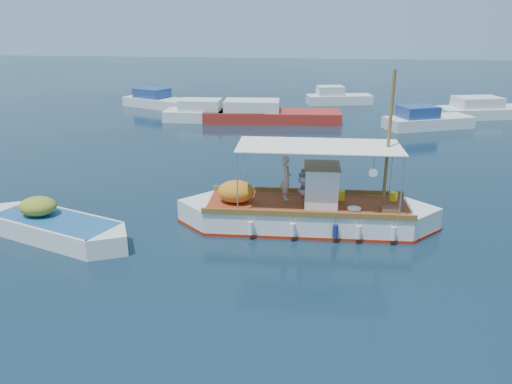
# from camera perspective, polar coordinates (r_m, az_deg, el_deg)

# --- Properties ---
(ground) EXTENTS (160.00, 160.00, 0.00)m
(ground) POSITION_cam_1_polar(r_m,az_deg,el_deg) (18.66, 4.04, -4.31)
(ground) COLOR black
(ground) RESTS_ON ground
(fishing_caique) EXTENTS (9.87, 2.98, 6.02)m
(fishing_caique) POSITION_cam_1_polar(r_m,az_deg,el_deg) (18.81, 5.65, -2.41)
(fishing_caique) COLOR white
(fishing_caique) RESTS_ON ground
(dinghy) EXTENTS (6.16, 3.35, 1.60)m
(dinghy) POSITION_cam_1_polar(r_m,az_deg,el_deg) (19.27, -21.94, -3.88)
(dinghy) COLOR white
(dinghy) RESTS_ON ground
(bg_boat_nw) EXTENTS (7.69, 2.61, 1.80)m
(bg_boat_nw) POSITION_cam_1_polar(r_m,az_deg,el_deg) (38.27, -5.01, 8.83)
(bg_boat_nw) COLOR silver
(bg_boat_nw) RESTS_ON ground
(bg_boat_n) EXTENTS (10.33, 3.50, 1.80)m
(bg_boat_n) POSITION_cam_1_polar(r_m,az_deg,el_deg) (37.89, 1.36, 8.79)
(bg_boat_n) COLOR #A7251B
(bg_boat_n) RESTS_ON ground
(bg_boat_ne) EXTENTS (6.57, 4.43, 1.80)m
(bg_boat_ne) POSITION_cam_1_polar(r_m,az_deg,el_deg) (37.56, 18.85, 7.67)
(bg_boat_ne) COLOR silver
(bg_boat_ne) RESTS_ON ground
(bg_boat_e) EXTENTS (8.86, 4.74, 1.80)m
(bg_boat_e) POSITION_cam_1_polar(r_m,az_deg,el_deg) (43.55, 24.99, 8.40)
(bg_boat_e) COLOR silver
(bg_boat_e) RESTS_ON ground
(bg_boat_far_w) EXTENTS (7.34, 4.95, 1.80)m
(bg_boat_far_w) POSITION_cam_1_polar(r_m,az_deg,el_deg) (44.74, -10.97, 10.10)
(bg_boat_far_w) COLOR silver
(bg_boat_far_w) RESTS_ON ground
(bg_boat_far_n) EXTENTS (6.05, 3.25, 1.80)m
(bg_boat_far_n) POSITION_cam_1_polar(r_m,az_deg,el_deg) (46.33, 9.27, 10.51)
(bg_boat_far_n) COLOR silver
(bg_boat_far_n) RESTS_ON ground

